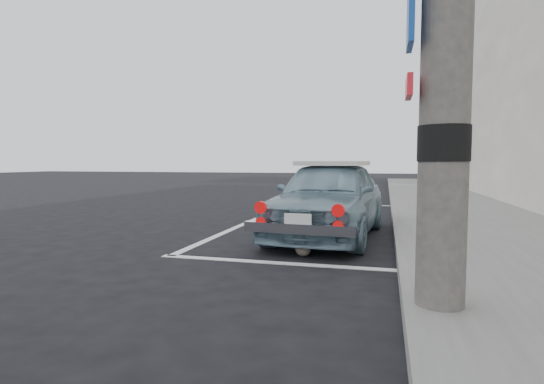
# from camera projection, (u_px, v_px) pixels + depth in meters

# --- Properties ---
(ground) EXTENTS (80.00, 80.00, 0.00)m
(ground) POSITION_uv_depth(u_px,v_px,m) (252.00, 252.00, 5.51)
(ground) COLOR black
(ground) RESTS_ON ground
(sidewalk) EXTENTS (2.80, 40.00, 0.15)m
(sidewalk) POSITION_uv_depth(u_px,v_px,m) (487.00, 232.00, 6.60)
(sidewalk) COLOR slate
(sidewalk) RESTS_ON ground
(building_far) EXTENTS (3.50, 10.00, 8.00)m
(building_far) POSITION_uv_depth(u_px,v_px,m) (477.00, 109.00, 22.86)
(building_far) COLOR #AEA79D
(building_far) RESTS_ON ground
(pline_rear) EXTENTS (3.00, 0.12, 0.01)m
(pline_rear) POSITION_uv_depth(u_px,v_px,m) (280.00, 263.00, 4.90)
(pline_rear) COLOR silver
(pline_rear) RESTS_ON ground
(pline_front) EXTENTS (3.00, 0.12, 0.01)m
(pline_front) POSITION_uv_depth(u_px,v_px,m) (341.00, 205.00, 11.64)
(pline_front) COLOR silver
(pline_front) RESTS_ON ground
(pline_side) EXTENTS (0.12, 7.00, 0.01)m
(pline_side) POSITION_uv_depth(u_px,v_px,m) (255.00, 219.00, 8.63)
(pline_side) COLOR silver
(pline_side) RESTS_ON ground
(retro_coupe) EXTENTS (1.72, 3.68, 1.22)m
(retro_coupe) POSITION_uv_depth(u_px,v_px,m) (329.00, 197.00, 6.65)
(retro_coupe) COLOR #7697A6
(retro_coupe) RESTS_ON ground
(cat) EXTENTS (0.29, 0.40, 0.23)m
(cat) POSITION_uv_depth(u_px,v_px,m) (303.00, 248.00, 5.26)
(cat) COLOR #65564D
(cat) RESTS_ON ground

